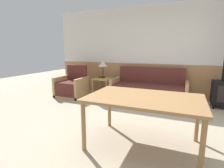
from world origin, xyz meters
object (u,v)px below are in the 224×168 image
side_table (103,81)px  dining_table (144,102)px  couch (148,90)px  table_lamp (103,64)px  wood_stove (224,83)px  armchair (72,87)px

side_table → dining_table: bearing=-52.9°
couch → table_lamp: bearing=177.1°
table_lamp → dining_table: 3.20m
wood_stove → couch: bearing=-179.7°
armchair → wood_stove: (4.09, 0.49, 0.33)m
couch → armchair: (-2.27, -0.48, 0.01)m
table_lamp → side_table: bearing=-72.8°
side_table → table_lamp: bearing=107.2°
armchair → table_lamp: (0.80, 0.56, 0.69)m
wood_stove → armchair: bearing=-173.1°
armchair → dining_table: (2.69, -2.00, 0.40)m
armchair → dining_table: armchair is taller
couch → side_table: size_ratio=3.86×
wood_stove → side_table: bearing=-179.5°
side_table → dining_table: size_ratio=0.34×
table_lamp → couch: bearing=-2.9°
armchair → table_lamp: bearing=18.7°
couch → table_lamp: (-1.47, 0.08, 0.70)m
table_lamp → wood_stove: bearing=-1.1°
dining_table → wood_stove: (1.39, 2.49, -0.07)m
table_lamp → dining_table: size_ratio=0.33×
couch → armchair: size_ratio=2.22×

